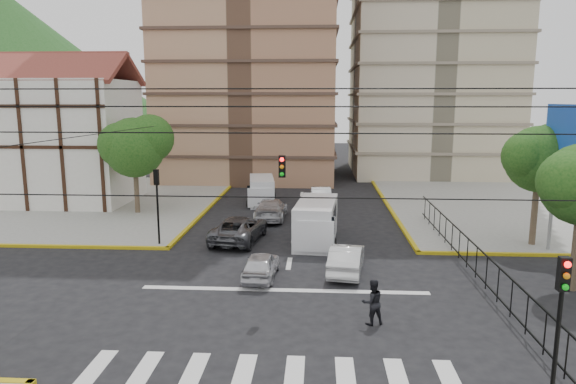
# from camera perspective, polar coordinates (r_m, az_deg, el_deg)

# --- Properties ---
(ground) EXTENTS (160.00, 160.00, 0.00)m
(ground) POSITION_cam_1_polar(r_m,az_deg,el_deg) (22.49, -0.62, -11.95)
(ground) COLOR black
(ground) RESTS_ON ground
(sidewalk_nw) EXTENTS (26.00, 26.00, 0.15)m
(sidewalk_nw) POSITION_cam_1_polar(r_m,az_deg,el_deg) (46.85, -23.95, -0.97)
(sidewalk_nw) COLOR gray
(sidewalk_nw) RESTS_ON ground
(sidewalk_ne) EXTENTS (26.00, 26.00, 0.15)m
(sidewalk_ne) POSITION_cam_1_polar(r_m,az_deg,el_deg) (45.56, 27.34, -1.54)
(sidewalk_ne) COLOR gray
(sidewalk_ne) RESTS_ON ground
(crosswalk_stripes) EXTENTS (12.00, 2.40, 0.01)m
(crosswalk_stripes) POSITION_cam_1_polar(r_m,az_deg,el_deg) (17.11, -2.12, -19.55)
(crosswalk_stripes) COLOR silver
(crosswalk_stripes) RESTS_ON ground
(stop_line) EXTENTS (13.00, 0.40, 0.01)m
(stop_line) POSITION_cam_1_polar(r_m,az_deg,el_deg) (23.61, -0.41, -10.84)
(stop_line) COLOR silver
(stop_line) RESTS_ON ground
(tudor_building) EXTENTS (10.80, 8.05, 12.23)m
(tudor_building) POSITION_cam_1_polar(r_m,az_deg,el_deg) (45.74, -23.30, 5.38)
(tudor_building) COLOR silver
(tudor_building) RESTS_ON ground
(distant_hill) EXTENTS (70.00, 70.00, 28.00)m
(distant_hill) POSITION_cam_1_polar(r_m,az_deg,el_deg) (107.04, -29.13, 11.98)
(distant_hill) COLOR #1E511B
(distant_hill) RESTS_ON ground
(park_fence) EXTENTS (0.10, 22.50, 1.66)m
(park_fence) POSITION_cam_1_polar(r_m,az_deg,el_deg) (27.70, 19.19, -8.20)
(park_fence) COLOR black
(park_fence) RESTS_ON ground
(billboard) EXTENTS (0.36, 6.20, 8.10)m
(billboard) POSITION_cam_1_polar(r_m,az_deg,el_deg) (29.85, 29.24, 4.15)
(billboard) COLOR slate
(billboard) RESTS_ON ground
(tree_park_c) EXTENTS (4.65, 3.80, 7.25)m
(tree_park_c) POSITION_cam_1_polar(r_m,az_deg,el_deg) (32.49, 26.28, 3.62)
(tree_park_c) COLOR #473828
(tree_park_c) RESTS_ON ground
(tree_tudor) EXTENTS (5.39, 4.40, 7.43)m
(tree_tudor) POSITION_cam_1_polar(r_m,az_deg,el_deg) (39.28, -16.58, 5.06)
(tree_tudor) COLOR #473828
(tree_tudor) RESTS_ON ground
(traffic_light_se) EXTENTS (0.28, 0.22, 4.40)m
(traffic_light_se) POSITION_cam_1_polar(r_m,az_deg,el_deg) (15.41, 27.98, -11.51)
(traffic_light_se) COLOR black
(traffic_light_se) RESTS_ON ground
(traffic_light_nw) EXTENTS (0.28, 0.22, 4.40)m
(traffic_light_nw) POSITION_cam_1_polar(r_m,az_deg,el_deg) (30.52, -14.34, -0.22)
(traffic_light_nw) COLOR black
(traffic_light_nw) RESTS_ON ground
(traffic_light_hanging) EXTENTS (18.00, 9.12, 0.92)m
(traffic_light_hanging) POSITION_cam_1_polar(r_m,az_deg,el_deg) (18.97, -1.09, 2.37)
(traffic_light_hanging) COLOR black
(traffic_light_hanging) RESTS_ON ground
(van_right_lane) EXTENTS (2.70, 5.76, 2.51)m
(van_right_lane) POSITION_cam_1_polar(r_m,az_deg,el_deg) (30.57, 3.15, -3.52)
(van_right_lane) COLOR silver
(van_right_lane) RESTS_ON ground
(van_left_lane) EXTENTS (2.52, 5.06, 2.18)m
(van_left_lane) POSITION_cam_1_polar(r_m,az_deg,el_deg) (41.92, -2.98, 0.05)
(van_left_lane) COLOR silver
(van_left_lane) RESTS_ON ground
(car_silver_front_left) EXTENTS (1.70, 3.84, 1.28)m
(car_silver_front_left) POSITION_cam_1_polar(r_m,az_deg,el_deg) (24.97, -3.03, -8.10)
(car_silver_front_left) COLOR silver
(car_silver_front_left) RESTS_ON ground
(car_white_front_right) EXTENTS (2.13, 4.56, 1.45)m
(car_white_front_right) POSITION_cam_1_polar(r_m,az_deg,el_deg) (25.81, 6.52, -7.34)
(car_white_front_right) COLOR silver
(car_white_front_right) RESTS_ON ground
(car_grey_mid_left) EXTENTS (3.26, 5.82, 1.54)m
(car_grey_mid_left) POSITION_cam_1_polar(r_m,az_deg,el_deg) (31.30, -5.45, -4.08)
(car_grey_mid_left) COLOR #4F5055
(car_grey_mid_left) RESTS_ON ground
(car_silver_rear_left) EXTENTS (2.18, 5.20, 1.50)m
(car_silver_rear_left) POSITION_cam_1_polar(r_m,az_deg,el_deg) (36.79, -1.91, -1.89)
(car_silver_rear_left) COLOR #BBBBC0
(car_silver_rear_left) RESTS_ON ground
(car_darkgrey_mid_right) EXTENTS (1.89, 3.97, 1.31)m
(car_darkgrey_mid_right) POSITION_cam_1_polar(r_m,az_deg,el_deg) (37.57, 2.69, -1.78)
(car_darkgrey_mid_right) COLOR #29292C
(car_darkgrey_mid_right) RESTS_ON ground
(car_white_rear_right) EXTENTS (1.75, 4.56, 1.48)m
(car_white_rear_right) POSITION_cam_1_polar(r_m,az_deg,el_deg) (42.13, 3.64, -0.35)
(car_white_rear_right) COLOR white
(car_white_rear_right) RESTS_ON ground
(pedestrian_crosswalk) EXTENTS (1.05, 0.93, 1.79)m
(pedestrian_crosswalk) POSITION_cam_1_polar(r_m,az_deg,el_deg) (20.25, 9.35, -11.97)
(pedestrian_crosswalk) COLOR black
(pedestrian_crosswalk) RESTS_ON ground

